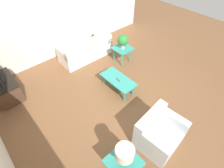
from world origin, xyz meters
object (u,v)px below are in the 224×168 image
object	(u,v)px
coffee_table	(118,80)
side_table_plant	(122,50)
potted_plant	(123,41)
armchair	(158,133)
tv_stand_chest	(5,88)
side_table_lamp	(123,163)
sofa	(86,51)
table_lamp	(125,153)

from	to	relation	value
coffee_table	side_table_plant	world-z (taller)	side_table_plant
coffee_table	side_table_plant	bearing A→B (deg)	-48.86
coffee_table	potted_plant	bearing A→B (deg)	-48.86
armchair	tv_stand_chest	distance (m)	4.19
potted_plant	armchair	bearing A→B (deg)	150.82
side_table_lamp	sofa	bearing A→B (deg)	-25.39
armchair	potted_plant	distance (m)	3.15
tv_stand_chest	armchair	bearing A→B (deg)	-150.83
sofa	side_table_lamp	xyz separation A→B (m)	(-3.69, 1.75, 0.17)
armchair	side_table_lamp	distance (m)	1.06
sofa	side_table_lamp	world-z (taller)	sofa
table_lamp	coffee_table	bearing A→B (deg)	-40.43
armchair	table_lamp	distance (m)	1.19
side_table_plant	side_table_lamp	distance (m)	3.73
side_table_lamp	tv_stand_chest	xyz separation A→B (m)	(3.65, 0.98, -0.15)
table_lamp	tv_stand_chest	bearing A→B (deg)	15.12
side_table_lamp	side_table_plant	bearing A→B (deg)	-43.58
sofa	tv_stand_chest	bearing A→B (deg)	1.68
tv_stand_chest	coffee_table	bearing A→B (deg)	-126.61
armchair	side_table_lamp	world-z (taller)	armchair
sofa	side_table_plant	world-z (taller)	sofa
coffee_table	potted_plant	distance (m)	1.47
tv_stand_chest	side_table_plant	bearing A→B (deg)	-104.81
sofa	tv_stand_chest	size ratio (longest dim) A/B	1.77
coffee_table	tv_stand_chest	size ratio (longest dim) A/B	1.04
sofa	potted_plant	world-z (taller)	potted_plant
sofa	tv_stand_chest	world-z (taller)	sofa
armchair	table_lamp	size ratio (longest dim) A/B	2.04
coffee_table	side_table_lamp	size ratio (longest dim) A/B	1.83
side_table_plant	table_lamp	xyz separation A→B (m)	(-2.70, 2.57, 0.42)
armchair	tv_stand_chest	world-z (taller)	armchair
side_table_plant	coffee_table	bearing A→B (deg)	131.14
table_lamp	sofa	bearing A→B (deg)	-25.39
sofa	armchair	distance (m)	3.76
sofa	table_lamp	bearing A→B (deg)	65.41
side_table_lamp	potted_plant	bearing A→B (deg)	-43.58
side_table_lamp	armchair	bearing A→B (deg)	-90.63
side_table_plant	potted_plant	size ratio (longest dim) A/B	1.24
side_table_plant	side_table_lamp	size ratio (longest dim) A/B	1.00
potted_plant	side_table_plant	bearing A→B (deg)	116.57
sofa	potted_plant	size ratio (longest dim) A/B	3.87
table_lamp	side_table_plant	bearing A→B (deg)	-43.58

